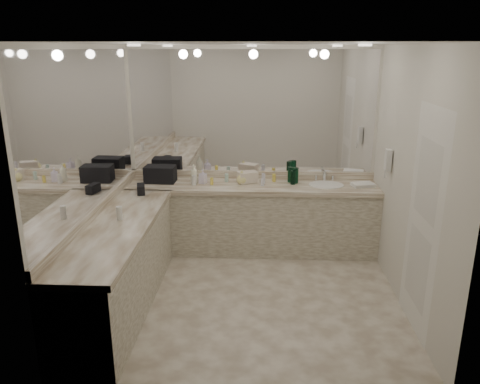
{
  "coord_description": "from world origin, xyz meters",
  "views": [
    {
      "loc": [
        0.11,
        -4.52,
        2.56
      ],
      "look_at": [
        -0.11,
        0.4,
        1.04
      ],
      "focal_mm": 35.0,
      "sensor_mm": 36.0,
      "label": 1
    }
  ],
  "objects_px": {
    "hand_towel": "(363,185)",
    "soap_bottle_a": "(194,174)",
    "sink": "(326,186)",
    "cream_cosmetic_case": "(248,177)",
    "black_toiletry_bag": "(160,174)",
    "soap_bottle_b": "(203,176)",
    "wall_phone": "(388,160)",
    "soap_bottle_c": "(242,177)"
  },
  "relations": [
    {
      "from": "hand_towel",
      "to": "soap_bottle_a",
      "type": "height_order",
      "value": "soap_bottle_a"
    },
    {
      "from": "hand_towel",
      "to": "soap_bottle_a",
      "type": "relative_size",
      "value": 1.11
    },
    {
      "from": "sink",
      "to": "hand_towel",
      "type": "distance_m",
      "value": 0.45
    },
    {
      "from": "hand_towel",
      "to": "soap_bottle_b",
      "type": "bearing_deg",
      "value": 178.56
    },
    {
      "from": "black_toiletry_bag",
      "to": "cream_cosmetic_case",
      "type": "height_order",
      "value": "black_toiletry_bag"
    },
    {
      "from": "sink",
      "to": "soap_bottle_a",
      "type": "relative_size",
      "value": 1.84
    },
    {
      "from": "wall_phone",
      "to": "cream_cosmetic_case",
      "type": "relative_size",
      "value": 0.99
    },
    {
      "from": "sink",
      "to": "soap_bottle_b",
      "type": "height_order",
      "value": "soap_bottle_b"
    },
    {
      "from": "wall_phone",
      "to": "hand_towel",
      "type": "xyz_separation_m",
      "value": [
        -0.15,
        0.47,
        -0.43
      ]
    },
    {
      "from": "black_toiletry_bag",
      "to": "soap_bottle_b",
      "type": "distance_m",
      "value": 0.56
    },
    {
      "from": "soap_bottle_c",
      "to": "sink",
      "type": "bearing_deg",
      "value": -0.66
    },
    {
      "from": "black_toiletry_bag",
      "to": "hand_towel",
      "type": "height_order",
      "value": "black_toiletry_bag"
    },
    {
      "from": "sink",
      "to": "soap_bottle_c",
      "type": "bearing_deg",
      "value": 179.34
    },
    {
      "from": "wall_phone",
      "to": "hand_towel",
      "type": "distance_m",
      "value": 0.65
    },
    {
      "from": "soap_bottle_b",
      "to": "cream_cosmetic_case",
      "type": "bearing_deg",
      "value": 4.96
    },
    {
      "from": "sink",
      "to": "wall_phone",
      "type": "height_order",
      "value": "wall_phone"
    },
    {
      "from": "hand_towel",
      "to": "soap_bottle_a",
      "type": "bearing_deg",
      "value": 178.45
    },
    {
      "from": "hand_towel",
      "to": "soap_bottle_a",
      "type": "xyz_separation_m",
      "value": [
        -2.14,
        0.06,
        0.1
      ]
    },
    {
      "from": "sink",
      "to": "soap_bottle_c",
      "type": "height_order",
      "value": "soap_bottle_c"
    },
    {
      "from": "sink",
      "to": "soap_bottle_c",
      "type": "xyz_separation_m",
      "value": [
        -1.07,
        0.01,
        0.09
      ]
    },
    {
      "from": "hand_towel",
      "to": "soap_bottle_a",
      "type": "distance_m",
      "value": 2.14
    },
    {
      "from": "hand_towel",
      "to": "soap_bottle_c",
      "type": "height_order",
      "value": "soap_bottle_c"
    },
    {
      "from": "wall_phone",
      "to": "soap_bottle_b",
      "type": "relative_size",
      "value": 1.3
    },
    {
      "from": "black_toiletry_bag",
      "to": "soap_bottle_b",
      "type": "relative_size",
      "value": 2.1
    },
    {
      "from": "soap_bottle_c",
      "to": "hand_towel",
      "type": "bearing_deg",
      "value": -1.64
    },
    {
      "from": "soap_bottle_a",
      "to": "soap_bottle_b",
      "type": "xyz_separation_m",
      "value": [
        0.11,
        -0.01,
        -0.03
      ]
    },
    {
      "from": "wall_phone",
      "to": "soap_bottle_b",
      "type": "bearing_deg",
      "value": 166.57
    },
    {
      "from": "sink",
      "to": "soap_bottle_a",
      "type": "distance_m",
      "value": 1.69
    },
    {
      "from": "soap_bottle_c",
      "to": "soap_bottle_a",
      "type": "bearing_deg",
      "value": 178.66
    },
    {
      "from": "wall_phone",
      "to": "sink",
      "type": "bearing_deg",
      "value": 140.43
    },
    {
      "from": "black_toiletry_bag",
      "to": "wall_phone",
      "type": "bearing_deg",
      "value": -11.5
    },
    {
      "from": "soap_bottle_b",
      "to": "soap_bottle_c",
      "type": "bearing_deg",
      "value": -0.81
    },
    {
      "from": "hand_towel",
      "to": "soap_bottle_b",
      "type": "xyz_separation_m",
      "value": [
        -2.02,
        0.05,
        0.07
      ]
    },
    {
      "from": "sink",
      "to": "wall_phone",
      "type": "distance_m",
      "value": 0.91
    },
    {
      "from": "wall_phone",
      "to": "cream_cosmetic_case",
      "type": "distance_m",
      "value": 1.74
    },
    {
      "from": "black_toiletry_bag",
      "to": "cream_cosmetic_case",
      "type": "bearing_deg",
      "value": 0.7
    },
    {
      "from": "soap_bottle_a",
      "to": "soap_bottle_c",
      "type": "bearing_deg",
      "value": -1.34
    },
    {
      "from": "soap_bottle_b",
      "to": "soap_bottle_c",
      "type": "distance_m",
      "value": 0.5
    },
    {
      "from": "soap_bottle_b",
      "to": "black_toiletry_bag",
      "type": "bearing_deg",
      "value": 176.3
    },
    {
      "from": "soap_bottle_b",
      "to": "soap_bottle_a",
      "type": "bearing_deg",
      "value": 176.39
    },
    {
      "from": "cream_cosmetic_case",
      "to": "soap_bottle_a",
      "type": "distance_m",
      "value": 0.69
    },
    {
      "from": "soap_bottle_a",
      "to": "soap_bottle_b",
      "type": "distance_m",
      "value": 0.12
    }
  ]
}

